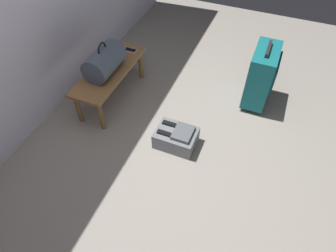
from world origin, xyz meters
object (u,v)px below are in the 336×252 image
(cell_phone, at_px, (130,50))
(duffel_bag_slate, at_px, (104,61))
(backpack_grey, at_px, (176,137))
(suitcase_upright_teal, at_px, (261,75))
(bench, at_px, (110,74))

(cell_phone, bearing_deg, duffel_bag_slate, 174.10)
(cell_phone, relative_size, backpack_grey, 0.38)
(duffel_bag_slate, distance_m, suitcase_upright_teal, 1.58)
(suitcase_upright_teal, distance_m, backpack_grey, 1.10)
(bench, height_order, duffel_bag_slate, duffel_bag_slate)
(suitcase_upright_teal, bearing_deg, duffel_bag_slate, 112.09)
(duffel_bag_slate, bearing_deg, cell_phone, -5.90)
(bench, height_order, cell_phone, cell_phone)
(duffel_bag_slate, height_order, backpack_grey, duffel_bag_slate)
(cell_phone, xyz_separation_m, backpack_grey, (-0.74, -0.84, -0.29))
(suitcase_upright_teal, bearing_deg, bench, 110.37)
(bench, xyz_separation_m, duffel_bag_slate, (-0.05, -0.00, 0.19))
(cell_phone, distance_m, backpack_grey, 1.16)
(cell_phone, bearing_deg, suitcase_upright_teal, -83.72)
(bench, distance_m, backpack_grey, 0.98)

